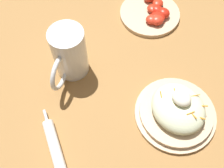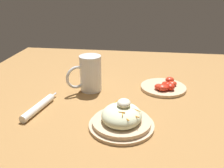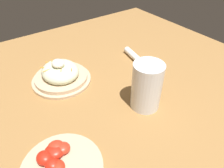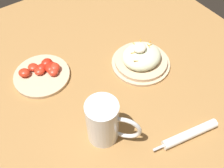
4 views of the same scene
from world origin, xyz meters
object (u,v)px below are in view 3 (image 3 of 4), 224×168
Objects in this scene: salad_plate at (61,74)px; beer_mug at (146,88)px; napkin_roll at (137,59)px; tomato_plate at (59,165)px.

salad_plate is 1.39× the size of beer_mug.
napkin_roll is (0.21, -0.15, -0.05)m from beer_mug.
tomato_plate is at bearing 98.49° from beer_mug.
beer_mug is 0.71× the size of napkin_roll.
salad_plate is 0.98× the size of napkin_roll.
beer_mug is (-0.28, -0.17, 0.04)m from salad_plate.
beer_mug reaches higher than tomato_plate.
salad_plate is 0.36m from tomato_plate.
tomato_plate is (-0.05, 0.33, -0.05)m from beer_mug.
salad_plate is 1.09× the size of tomato_plate.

